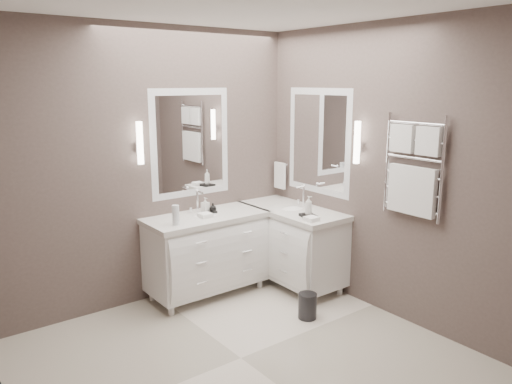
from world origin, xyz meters
TOP-DOWN VIEW (x-y plane):
  - floor at (0.00, 0.00)m, footprint 3.20×3.00m
  - ceiling at (0.00, 0.00)m, footprint 3.20×3.00m
  - wall_back at (0.00, 1.50)m, footprint 3.20×0.01m
  - wall_front at (0.00, -1.50)m, footprint 3.20×0.01m
  - wall_left at (-1.60, 0.00)m, footprint 0.01×3.00m
  - wall_right at (1.60, 0.00)m, footprint 0.01×3.00m
  - vanity_back at (0.45, 1.23)m, footprint 1.24×0.59m
  - vanity_right at (1.33, 0.90)m, footprint 0.59×1.24m
  - mirror_back at (0.45, 1.49)m, footprint 0.90×0.02m
  - mirror_right at (1.59, 0.80)m, footprint 0.02×0.90m
  - sconce_back at (-0.13, 1.43)m, footprint 0.06×0.06m
  - sconce_right at (1.53, 0.22)m, footprint 0.06×0.06m
  - towel_bar_corner at (1.54, 1.36)m, footprint 0.03×0.22m
  - towel_ladder at (1.55, -0.40)m, footprint 0.06×0.58m
  - waste_bin at (0.90, 0.19)m, footprint 0.21×0.21m
  - amenity_tray_back at (0.50, 1.24)m, footprint 0.17×0.15m
  - amenity_tray_right at (1.22, 0.54)m, footprint 0.16×0.20m
  - water_bottle at (0.04, 1.09)m, footprint 0.08×0.08m
  - soap_bottle_a at (0.47, 1.26)m, footprint 0.07×0.08m
  - soap_bottle_b at (0.53, 1.21)m, footprint 0.08×0.08m
  - soap_bottle_c at (1.22, 0.54)m, footprint 0.09×0.09m

SIDE VIEW (x-z plane):
  - floor at x=0.00m, z-range -0.01..0.00m
  - waste_bin at x=0.90m, z-range 0.00..0.24m
  - vanity_back at x=0.45m, z-range 0.00..0.97m
  - vanity_right at x=1.33m, z-range 0.00..0.97m
  - amenity_tray_back at x=0.50m, z-range 0.85..0.87m
  - amenity_tray_right at x=1.22m, z-range 0.85..0.88m
  - soap_bottle_b at x=0.53m, z-range 0.87..0.96m
  - soap_bottle_a at x=0.47m, z-range 0.87..1.02m
  - water_bottle at x=0.04m, z-range 0.85..1.04m
  - soap_bottle_c at x=1.22m, z-range 0.88..1.06m
  - towel_bar_corner at x=1.54m, z-range 0.97..1.27m
  - wall_back at x=0.00m, z-range 0.00..2.70m
  - wall_front at x=0.00m, z-range 0.00..2.70m
  - wall_left at x=-1.60m, z-range 0.00..2.70m
  - wall_right at x=1.60m, z-range 0.00..2.70m
  - towel_ladder at x=1.55m, z-range 0.94..1.84m
  - mirror_back at x=0.45m, z-range 1.00..2.10m
  - mirror_right at x=1.59m, z-range 1.00..2.10m
  - sconce_back at x=-0.13m, z-range 1.39..1.79m
  - sconce_right at x=1.53m, z-range 1.39..1.79m
  - ceiling at x=0.00m, z-range 2.70..2.71m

